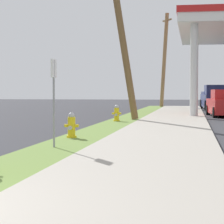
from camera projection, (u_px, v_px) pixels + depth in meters
The scene contains 6 objects.
fire_hydrant_second at pixel (71, 127), 13.82m from camera, with size 0.42×0.38×0.74m.
fire_hydrant_third at pixel (117, 114), 21.47m from camera, with size 0.42×0.37×0.74m.
utility_pole_midground at pixel (122, 33), 22.56m from camera, with size 2.14×0.51×8.05m.
utility_pole_background at pixel (164, 59), 41.26m from camera, with size 1.15×1.64×8.07m.
street_sign_post at pixel (54, 84), 11.42m from camera, with size 0.05×0.36×2.12m.
truck_navy_at_forecourt at pixel (216, 98), 38.45m from camera, with size 2.46×5.52×1.97m.
Camera 1 is at (3.93, -4.16, 1.47)m, focal length 76.33 mm.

